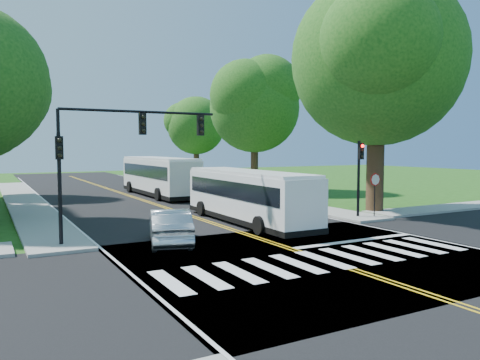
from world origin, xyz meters
TOP-DOWN VIEW (x-y plane):
  - ground at (0.00, 0.00)m, footprint 140.00×140.00m
  - road at (0.00, 18.00)m, footprint 14.00×96.00m
  - cross_road at (0.00, 0.00)m, footprint 60.00×12.00m
  - center_line at (0.00, 22.00)m, footprint 0.36×70.00m
  - edge_line_w at (-6.80, 22.00)m, footprint 0.12×70.00m
  - edge_line_e at (6.80, 22.00)m, footprint 0.12×70.00m
  - crosswalk at (0.00, -0.50)m, footprint 12.60×3.00m
  - stop_bar at (3.50, 1.60)m, footprint 6.60×0.40m
  - sidewalk_nw at (-8.30, 25.00)m, footprint 2.60×40.00m
  - sidewalk_ne at (8.30, 25.00)m, footprint 2.60×40.00m
  - sidewalk_xe at (20.00, 6.80)m, footprint 20.00×2.60m
  - tree_ne_big at (11.00, 8.00)m, footprint 10.80×10.80m
  - tree_east_mid at (11.50, 24.00)m, footprint 8.40×8.40m
  - tree_east_far at (12.50, 40.00)m, footprint 7.20×7.20m
  - signal_nw at (-5.86, 6.43)m, footprint 7.15×0.46m
  - signal_ne at (8.20, 6.44)m, footprint 0.30×0.46m
  - stop_sign at (9.00, 5.98)m, footprint 0.76×0.08m
  - bus_lead at (1.77, 8.29)m, footprint 2.84×11.16m
  - bus_follow at (2.29, 24.63)m, footprint 3.13×12.71m
  - hatchback at (-4.02, 4.88)m, footprint 2.85×4.92m
  - suv at (5.20, 14.56)m, footprint 3.25×5.51m
  - dark_sedan at (5.80, 17.11)m, footprint 2.82×4.35m

SIDE VIEW (x-z plane):
  - ground at x=0.00m, z-range 0.00..0.00m
  - road at x=0.00m, z-range 0.00..0.01m
  - cross_road at x=0.00m, z-range 0.00..0.01m
  - center_line at x=0.00m, z-range 0.01..0.02m
  - edge_line_w at x=-6.80m, z-range 0.01..0.02m
  - edge_line_e at x=6.80m, z-range 0.01..0.02m
  - crosswalk at x=0.00m, z-range 0.01..0.02m
  - stop_bar at x=3.50m, z-range 0.01..0.02m
  - sidewalk_nw at x=-8.30m, z-range 0.00..0.15m
  - sidewalk_ne at x=8.30m, z-range 0.00..0.15m
  - sidewalk_xe at x=20.00m, z-range 0.00..0.15m
  - dark_sedan at x=5.80m, z-range 0.01..1.18m
  - suv at x=5.20m, z-range 0.01..1.45m
  - hatchback at x=-4.02m, z-range 0.01..1.54m
  - bus_lead at x=1.77m, z-range 0.09..2.97m
  - bus_follow at x=2.29m, z-range 0.10..3.39m
  - stop_sign at x=9.00m, z-range 0.77..3.30m
  - signal_ne at x=8.20m, z-range 0.76..5.16m
  - signal_nw at x=-5.86m, z-range 1.55..7.21m
  - tree_east_far at x=12.50m, z-range 1.69..12.03m
  - tree_east_mid at x=11.50m, z-range 1.89..13.82m
  - tree_ne_big at x=11.00m, z-range 2.17..17.08m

